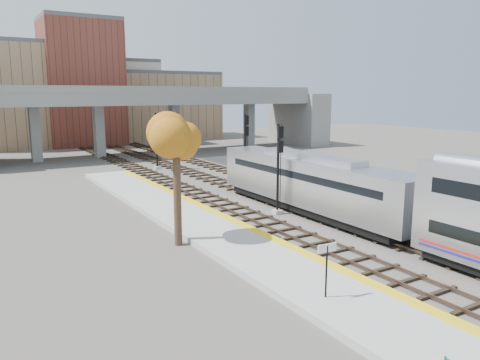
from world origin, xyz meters
TOP-DOWN VIEW (x-y plane):
  - ground at (0.00, 0.00)m, footprint 160.00×160.00m
  - platform at (-7.25, 0.00)m, footprint 4.50×60.00m
  - yellow_strip at (-5.35, 0.00)m, footprint 0.70×60.00m
  - tracks at (0.93, 12.50)m, footprint 10.70×95.00m
  - overpass at (4.92, 45.00)m, footprint 54.00×12.00m
  - buildings_far at (1.26, 66.57)m, footprint 43.00×21.00m
  - parking_lot at (14.00, 28.00)m, footprint 14.00×18.00m
  - locomotive at (1.00, 6.47)m, footprint 3.02×19.05m
  - signal_mast_near at (-1.10, 7.47)m, footprint 0.60×0.64m
  - signal_mast_mid at (3.00, 18.59)m, footprint 0.60×0.64m
  - signal_mast_far at (-1.10, 31.09)m, footprint 0.60×0.64m
  - station_sign at (-8.03, -5.56)m, footprint 0.90×0.11m
  - tree at (-10.06, 4.72)m, footprint 3.60×3.60m
  - car_a at (11.85, 26.30)m, footprint 2.52×3.66m
  - car_b at (13.62, 27.55)m, footprint 1.95×3.76m
  - car_c at (18.07, 31.73)m, footprint 2.68×4.70m

SIDE VIEW (x-z plane):
  - ground at x=0.00m, z-range 0.00..0.00m
  - parking_lot at x=14.00m, z-range 0.00..0.04m
  - tracks at x=0.93m, z-range -0.05..0.20m
  - platform at x=-7.25m, z-range 0.00..0.35m
  - yellow_strip at x=-5.35m, z-range 0.35..0.36m
  - car_a at x=11.85m, z-range 0.04..1.20m
  - car_b at x=13.62m, z-range 0.04..1.22m
  - car_c at x=18.07m, z-range 0.04..1.32m
  - station_sign at x=-8.03m, z-range 0.84..3.12m
  - locomotive at x=1.00m, z-range 0.23..4.33m
  - signal_mast_far at x=-1.10m, z-range -0.14..6.30m
  - signal_mast_near at x=-1.10m, z-range -0.14..6.32m
  - signal_mast_mid at x=3.00m, z-range -0.10..6.57m
  - overpass at x=4.92m, z-range 1.06..10.56m
  - tree at x=-10.06m, z-range 1.91..9.80m
  - buildings_far at x=1.26m, z-range -2.42..18.18m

